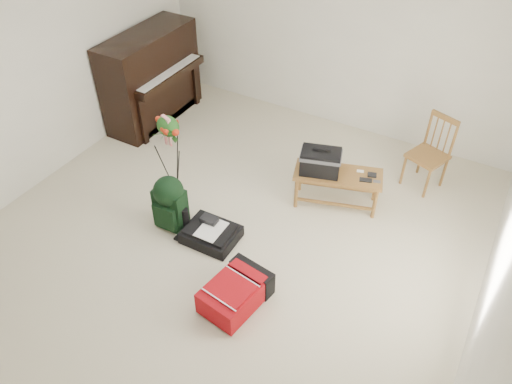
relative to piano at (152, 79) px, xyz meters
The scene contains 11 objects.
floor 2.77m from the piano, 36.20° to the right, with size 5.00×5.50×0.01m, color beige.
ceiling 3.31m from the piano, 36.20° to the right, with size 5.00×5.50×0.01m, color white.
wall_back 2.55m from the piano, 27.74° to the left, with size 5.00×0.04×2.50m, color silver.
wall_left 1.76m from the piano, 101.09° to the right, with size 0.04×5.50×2.50m, color silver.
piano is the anchor object (origin of this frame).
bench 2.86m from the piano, ahead, with size 1.04×0.66×0.75m.
dining_chair 3.76m from the piano, ahead, with size 0.50×0.50×0.90m.
red_suitcase 3.52m from the piano, 39.24° to the right, with size 0.52×0.70×0.27m.
black_duffel 2.69m from the piano, 39.29° to the right, with size 0.57×0.46×0.23m.
green_backpack 2.33m from the piano, 47.60° to the right, with size 0.34×0.32×0.66m.
flower_stand 1.79m from the piano, 44.45° to the right, with size 0.44×0.44×1.10m.
Camera 1 is at (2.12, -3.09, 3.85)m, focal length 35.00 mm.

